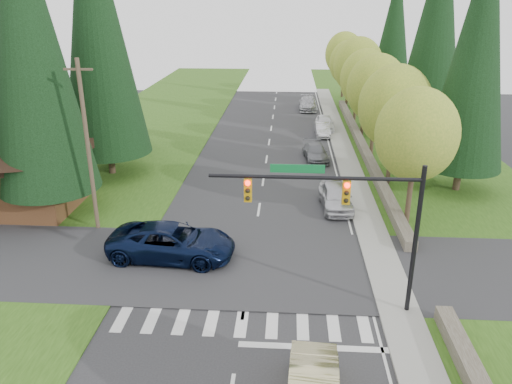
# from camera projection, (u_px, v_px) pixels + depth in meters

# --- Properties ---
(ground) EXTENTS (120.00, 120.00, 0.00)m
(ground) POSITION_uv_depth(u_px,v_px,m) (234.00, 376.00, 18.30)
(ground) COLOR #28282B
(ground) RESTS_ON ground
(grass_east) EXTENTS (14.00, 110.00, 0.06)m
(grass_east) POSITION_uv_depth(u_px,v_px,m) (442.00, 189.00, 36.10)
(grass_east) COLOR #294B14
(grass_east) RESTS_ON ground
(grass_west) EXTENTS (14.00, 110.00, 0.06)m
(grass_west) POSITION_uv_depth(u_px,v_px,m) (91.00, 181.00, 37.68)
(grass_west) COLOR #294B14
(grass_west) RESTS_ON ground
(cross_street) EXTENTS (120.00, 8.00, 0.10)m
(cross_street) POSITION_uv_depth(u_px,v_px,m) (250.00, 267.00, 25.74)
(cross_street) COLOR #28282B
(cross_street) RESTS_ON ground
(sidewalk_east) EXTENTS (1.80, 80.00, 0.13)m
(sidewalk_east) POSITION_uv_depth(u_px,v_px,m) (353.00, 178.00, 38.32)
(sidewalk_east) COLOR gray
(sidewalk_east) RESTS_ON ground
(curb_east) EXTENTS (0.20, 80.00, 0.13)m
(curb_east) POSITION_uv_depth(u_px,v_px,m) (342.00, 178.00, 38.37)
(curb_east) COLOR gray
(curb_east) RESTS_ON ground
(stone_wall_north) EXTENTS (0.70, 40.00, 0.70)m
(stone_wall_north) POSITION_uv_depth(u_px,v_px,m) (362.00, 146.00, 45.55)
(stone_wall_north) COLOR #4C4438
(stone_wall_north) RESTS_ON ground
(traffic_signal) EXTENTS (8.70, 0.37, 6.80)m
(traffic_signal) POSITION_uv_depth(u_px,v_px,m) (349.00, 206.00, 20.41)
(traffic_signal) COLOR black
(traffic_signal) RESTS_ON ground
(brown_building) EXTENTS (8.40, 8.40, 5.40)m
(brown_building) POSITION_uv_depth(u_px,v_px,m) (26.00, 162.00, 32.03)
(brown_building) COLOR #4C2D19
(brown_building) RESTS_ON ground
(utility_pole) EXTENTS (1.60, 0.24, 10.00)m
(utility_pole) POSITION_uv_depth(u_px,v_px,m) (88.00, 146.00, 28.18)
(utility_pole) COLOR #473828
(utility_pole) RESTS_ON ground
(decid_tree_0) EXTENTS (4.80, 4.80, 8.37)m
(decid_tree_0) POSITION_uv_depth(u_px,v_px,m) (417.00, 135.00, 28.73)
(decid_tree_0) COLOR #38281C
(decid_tree_0) RESTS_ON ground
(decid_tree_1) EXTENTS (5.20, 5.20, 8.80)m
(decid_tree_1) POSITION_uv_depth(u_px,v_px,m) (395.00, 107.00, 35.17)
(decid_tree_1) COLOR #38281C
(decid_tree_1) RESTS_ON ground
(decid_tree_2) EXTENTS (5.00, 5.00, 8.82)m
(decid_tree_2) POSITION_uv_depth(u_px,v_px,m) (377.00, 88.00, 41.64)
(decid_tree_2) COLOR #38281C
(decid_tree_2) RESTS_ON ground
(decid_tree_3) EXTENTS (5.00, 5.00, 8.55)m
(decid_tree_3) POSITION_uv_depth(u_px,v_px,m) (366.00, 79.00, 48.24)
(decid_tree_3) COLOR #38281C
(decid_tree_3) RESTS_ON ground
(decid_tree_4) EXTENTS (5.40, 5.40, 9.18)m
(decid_tree_4) POSITION_uv_depth(u_px,v_px,m) (358.00, 66.00, 54.60)
(decid_tree_4) COLOR #38281C
(decid_tree_4) RESTS_ON ground
(decid_tree_5) EXTENTS (4.80, 4.80, 8.30)m
(decid_tree_5) POSITION_uv_depth(u_px,v_px,m) (349.00, 63.00, 61.31)
(decid_tree_5) COLOR #38281C
(decid_tree_5) RESTS_ON ground
(decid_tree_6) EXTENTS (5.20, 5.20, 8.86)m
(decid_tree_6) POSITION_uv_depth(u_px,v_px,m) (344.00, 54.00, 67.70)
(decid_tree_6) COLOR #38281C
(decid_tree_6) RESTS_ON ground
(conifer_w_a) EXTENTS (6.12, 6.12, 19.80)m
(conifer_w_a) POSITION_uv_depth(u_px,v_px,m) (29.00, 39.00, 28.20)
(conifer_w_a) COLOR #38281C
(conifer_w_a) RESTS_ON ground
(conifer_w_b) EXTENTS (5.44, 5.44, 17.80)m
(conifer_w_b) POSITION_uv_depth(u_px,v_px,m) (17.00, 50.00, 32.47)
(conifer_w_b) COLOR #38281C
(conifer_w_b) RESTS_ON ground
(conifer_w_c) EXTENTS (6.46, 6.46, 20.80)m
(conifer_w_c) POSITION_uv_depth(u_px,v_px,m) (96.00, 23.00, 35.40)
(conifer_w_c) COLOR #38281C
(conifer_w_c) RESTS_ON ground
(conifer_w_e) EXTENTS (5.78, 5.78, 18.80)m
(conifer_w_e) POSITION_uv_depth(u_px,v_px,m) (100.00, 32.00, 41.46)
(conifer_w_e) COLOR #38281C
(conifer_w_e) RESTS_ON ground
(conifer_e_a) EXTENTS (5.44, 5.44, 17.80)m
(conifer_e_a) POSITION_uv_depth(u_px,v_px,m) (477.00, 50.00, 32.50)
(conifer_e_a) COLOR #38281C
(conifer_e_a) RESTS_ON ground
(conifer_e_b) EXTENTS (6.12, 6.12, 19.80)m
(conifer_e_b) POSITION_uv_depth(u_px,v_px,m) (437.00, 24.00, 45.10)
(conifer_e_b) COLOR #38281C
(conifer_e_b) RESTS_ON ground
(conifer_e_c) EXTENTS (5.10, 5.10, 16.80)m
(conifer_e_c) POSITION_uv_depth(u_px,v_px,m) (394.00, 32.00, 58.72)
(conifer_e_c) COLOR #38281C
(conifer_e_c) RESTS_ON ground
(suv_navy) EXTENTS (6.85, 3.51, 1.85)m
(suv_navy) POSITION_uv_depth(u_px,v_px,m) (172.00, 242.00, 26.33)
(suv_navy) COLOR black
(suv_navy) RESTS_ON ground
(parked_car_a) EXTENTS (2.25, 4.83, 1.60)m
(parked_car_a) POSITION_uv_depth(u_px,v_px,m) (336.00, 197.00, 32.66)
(parked_car_a) COLOR silver
(parked_car_a) RESTS_ON ground
(parked_car_b) EXTENTS (2.33, 4.73, 1.32)m
(parked_car_b) POSITION_uv_depth(u_px,v_px,m) (316.00, 152.00, 42.62)
(parked_car_b) COLOR slate
(parked_car_b) RESTS_ON ground
(parked_car_c) EXTENTS (1.49, 3.98, 1.30)m
(parked_car_c) POSITION_uv_depth(u_px,v_px,m) (322.00, 129.00, 50.04)
(parked_car_c) COLOR silver
(parked_car_c) RESTS_ON ground
(parked_car_d) EXTENTS (1.82, 4.52, 1.54)m
(parked_car_d) POSITION_uv_depth(u_px,v_px,m) (325.00, 123.00, 52.23)
(parked_car_d) COLOR white
(parked_car_d) RESTS_ON ground
(parked_car_e) EXTENTS (2.22, 5.36, 1.55)m
(parked_car_e) POSITION_uv_depth(u_px,v_px,m) (308.00, 104.00, 61.76)
(parked_car_e) COLOR #A2A3A7
(parked_car_e) RESTS_ON ground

